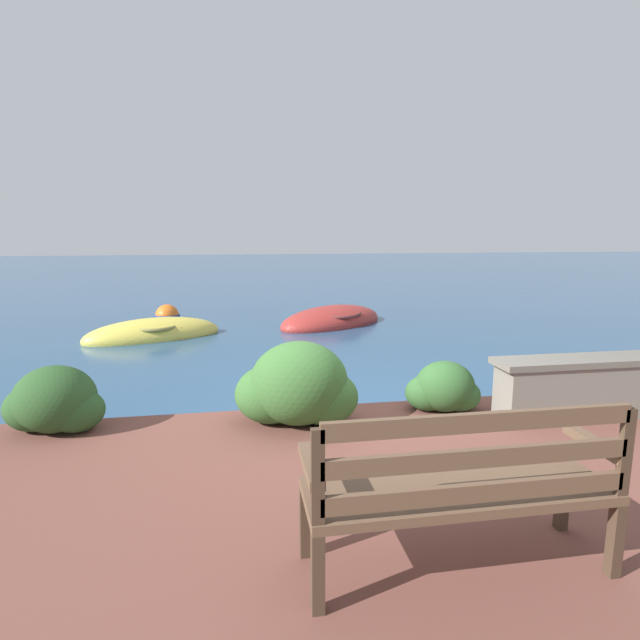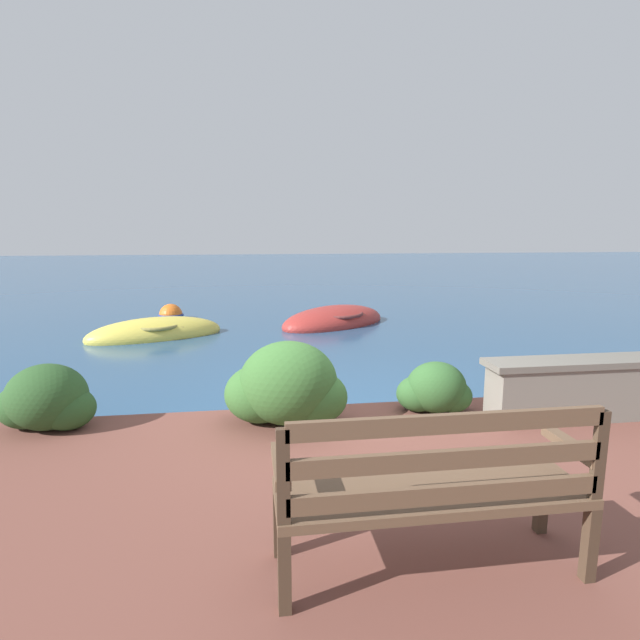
% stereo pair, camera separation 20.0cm
% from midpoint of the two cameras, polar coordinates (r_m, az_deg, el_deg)
% --- Properties ---
extents(ground_plane, '(80.00, 80.00, 0.00)m').
position_cam_midpoint_polar(ground_plane, '(5.30, 4.19, -11.70)').
color(ground_plane, navy).
extents(park_bench, '(1.60, 0.48, 0.93)m').
position_cam_midpoint_polar(park_bench, '(2.71, 13.88, -17.84)').
color(park_bench, '#433123').
rests_on(park_bench, patio_terrace).
extents(stone_wall, '(2.30, 0.39, 0.58)m').
position_cam_midpoint_polar(stone_wall, '(5.51, 29.16, -6.52)').
color(stone_wall, slate).
rests_on(stone_wall, patio_terrace).
extents(hedge_clump_far_left, '(0.87, 0.63, 0.59)m').
position_cam_midpoint_polar(hedge_clump_far_left, '(5.07, -29.10, -8.30)').
color(hedge_clump_far_left, '#284C23').
rests_on(hedge_clump_far_left, patio_terrace).
extents(hedge_clump_left, '(1.12, 0.81, 0.76)m').
position_cam_midpoint_polar(hedge_clump_left, '(4.61, -3.87, -7.77)').
color(hedge_clump_left, '#38662D').
rests_on(hedge_clump_left, patio_terrace).
extents(hedge_clump_centre, '(0.73, 0.53, 0.50)m').
position_cam_midpoint_polar(hedge_clump_centre, '(5.07, 12.82, -7.74)').
color(hedge_clump_centre, '#2D5628').
rests_on(hedge_clump_centre, patio_terrace).
extents(hedge_clump_right, '(0.74, 0.54, 0.51)m').
position_cam_midpoint_polar(hedge_clump_right, '(5.94, 28.99, -6.09)').
color(hedge_clump_right, '#2D5628').
rests_on(hedge_clump_right, patio_terrace).
extents(rowboat_nearest, '(2.69, 1.84, 0.65)m').
position_cam_midpoint_polar(rowboat_nearest, '(9.88, -19.03, -1.61)').
color(rowboat_nearest, '#DBC64C').
rests_on(rowboat_nearest, ground_plane).
extents(rowboat_mid, '(2.90, 2.50, 0.70)m').
position_cam_midpoint_polar(rowboat_mid, '(10.71, 0.82, -0.17)').
color(rowboat_mid, '#9E2D28').
rests_on(rowboat_mid, ground_plane).
extents(mooring_buoy, '(0.57, 0.57, 0.52)m').
position_cam_midpoint_polar(mooring_buoy, '(11.80, -17.53, 0.46)').
color(mooring_buoy, orange).
rests_on(mooring_buoy, ground_plane).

